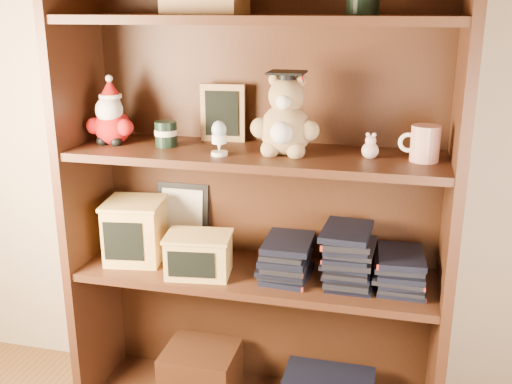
# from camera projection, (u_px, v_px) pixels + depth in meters

# --- Properties ---
(bookcase) EXTENTS (1.20, 0.35, 1.60)m
(bookcase) POSITION_uv_depth(u_px,v_px,m) (259.00, 200.00, 1.92)
(bookcase) COLOR #402112
(bookcase) RESTS_ON ground
(shelf_lower) EXTENTS (1.14, 0.33, 0.02)m
(shelf_lower) POSITION_uv_depth(u_px,v_px,m) (256.00, 275.00, 1.95)
(shelf_lower) COLOR #402112
(shelf_lower) RESTS_ON ground
(shelf_upper) EXTENTS (1.14, 0.33, 0.02)m
(shelf_upper) POSITION_uv_depth(u_px,v_px,m) (256.00, 155.00, 1.83)
(shelf_upper) COLOR #402112
(shelf_upper) RESTS_ON ground
(santa_plush) EXTENTS (0.16, 0.12, 0.23)m
(santa_plush) POSITION_uv_depth(u_px,v_px,m) (111.00, 118.00, 1.90)
(santa_plush) COLOR #A50F0F
(santa_plush) RESTS_ON shelf_upper
(teachers_tin) EXTENTS (0.07, 0.07, 0.08)m
(teachers_tin) POSITION_uv_depth(u_px,v_px,m) (166.00, 134.00, 1.88)
(teachers_tin) COLOR black
(teachers_tin) RESTS_ON shelf_upper
(chalkboard_plaque) EXTENTS (0.15, 0.08, 0.19)m
(chalkboard_plaque) POSITION_uv_depth(u_px,v_px,m) (223.00, 114.00, 1.93)
(chalkboard_plaque) COLOR #9E7547
(chalkboard_plaque) RESTS_ON shelf_upper
(egg_cup) EXTENTS (0.05, 0.05, 0.10)m
(egg_cup) POSITION_uv_depth(u_px,v_px,m) (219.00, 137.00, 1.76)
(egg_cup) COLOR white
(egg_cup) RESTS_ON shelf_upper
(grad_teddy_bear) EXTENTS (0.21, 0.18, 0.25)m
(grad_teddy_bear) POSITION_uv_depth(u_px,v_px,m) (286.00, 122.00, 1.77)
(grad_teddy_bear) COLOR #A28255
(grad_teddy_bear) RESTS_ON shelf_upper
(pink_figurine) EXTENTS (0.05, 0.05, 0.08)m
(pink_figurine) POSITION_uv_depth(u_px,v_px,m) (370.00, 148.00, 1.74)
(pink_figurine) COLOR beige
(pink_figurine) RESTS_ON shelf_upper
(teacher_mug) EXTENTS (0.12, 0.08, 0.10)m
(teacher_mug) POSITION_uv_depth(u_px,v_px,m) (424.00, 143.00, 1.69)
(teacher_mug) COLOR silver
(teacher_mug) RESTS_ON shelf_upper
(certificate_frame) EXTENTS (0.19, 0.05, 0.23)m
(certificate_frame) POSITION_uv_depth(u_px,v_px,m) (183.00, 216.00, 2.10)
(certificate_frame) COLOR black
(certificate_frame) RESTS_ON shelf_lower
(treats_box) EXTENTS (0.22, 0.22, 0.21)m
(treats_box) POSITION_uv_depth(u_px,v_px,m) (135.00, 230.00, 2.01)
(treats_box) COLOR tan
(treats_box) RESTS_ON shelf_lower
(pencils_box) EXTENTS (0.22, 0.17, 0.14)m
(pencils_box) POSITION_uv_depth(u_px,v_px,m) (199.00, 254.00, 1.90)
(pencils_box) COLOR tan
(pencils_box) RESTS_ON shelf_lower
(book_stack_left) EXTENTS (0.14, 0.20, 0.11)m
(book_stack_left) POSITION_uv_depth(u_px,v_px,m) (287.00, 258.00, 1.90)
(book_stack_left) COLOR black
(book_stack_left) RESTS_ON shelf_lower
(book_stack_mid) EXTENTS (0.14, 0.20, 0.18)m
(book_stack_mid) POSITION_uv_depth(u_px,v_px,m) (349.00, 255.00, 1.85)
(book_stack_mid) COLOR black
(book_stack_mid) RESTS_ON shelf_lower
(book_stack_right) EXTENTS (0.14, 0.20, 0.11)m
(book_stack_right) POSITION_uv_depth(u_px,v_px,m) (401.00, 270.00, 1.82)
(book_stack_right) COLOR black
(book_stack_right) RESTS_ON shelf_lower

